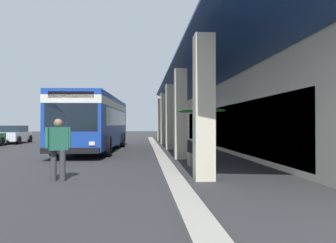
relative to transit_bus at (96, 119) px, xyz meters
name	(u,v)px	position (x,y,z in m)	size (l,w,h in m)	color
ground	(210,153)	(2.23, 6.43, -1.85)	(120.00, 120.00, 0.00)	#2D2D30
curb_strip	(156,149)	(-0.70, 3.64, -1.79)	(34.03, 0.50, 0.12)	#9E998E
plaza_building	(305,87)	(-0.70, 13.27, 2.14)	(28.66, 15.20, 7.98)	beige
transit_bus	(96,119)	(0.00, 0.00, 0.00)	(11.31, 3.14, 3.34)	#193D9E
parked_sedan_white	(13,134)	(-8.26, -7.86, -1.10)	(4.48, 2.15, 1.47)	silver
pedestrian	(58,146)	(10.46, 0.46, -0.89)	(0.47, 0.62, 1.71)	#38383D
potted_palm	(199,150)	(7.47, 4.90, -1.25)	(1.81, 1.87, 2.25)	gray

